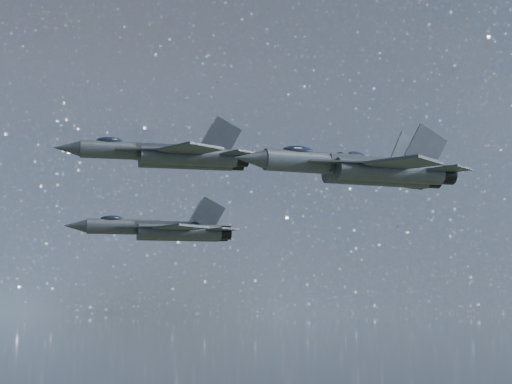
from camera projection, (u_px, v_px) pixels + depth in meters
jet_lead at (172, 155)px, 71.44m from camera, size 16.68×11.11×4.23m
jet_left at (165, 230)px, 98.97m from camera, size 19.81×13.15×5.04m
jet_right at (366, 169)px, 60.51m from camera, size 17.17×11.73×4.31m
jet_slot at (391, 172)px, 85.45m from camera, size 17.77×12.21×4.46m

